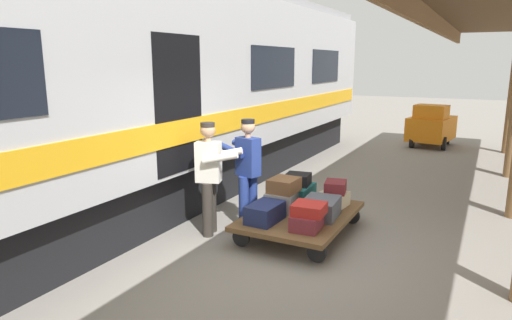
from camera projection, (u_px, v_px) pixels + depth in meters
The scene contains 16 objects.
ground_plane at pixel (312, 258), 6.02m from camera, with size 60.00×60.00×0.00m, color gray.
train_car at pixel (103, 94), 7.21m from camera, with size 3.02×18.45×4.00m.
luggage_cart at pixel (300, 216), 6.80m from camera, with size 1.42×2.05×0.33m.
suitcase_gray_aluminum at pixel (281, 201), 6.90m from camera, with size 0.42×0.47×0.29m, color #9EA0A5.
suitcase_cream_canvas at pixel (333, 199), 7.11m from camera, with size 0.41×0.44×0.22m, color beige.
suitcase_teal_softside at pixel (296, 193), 7.40m from camera, with size 0.51×0.63×0.26m, color #1E666B.
suitcase_slate_roller at pixel (321, 208), 6.62m from camera, with size 0.48×0.62×0.27m, color #4C515B.
suitcase_burgundy_valise at pixel (307, 222), 6.14m from camera, with size 0.37×0.48×0.21m, color maroon.
suitcase_navy_fabric at pixel (265, 213), 6.42m from camera, with size 0.38×0.59×0.26m, color navy.
suitcase_black_hardshell at pixel (298, 179), 7.37m from camera, with size 0.38×0.36×0.19m, color black.
suitcase_red_plastic at pixel (309, 209), 6.10m from camera, with size 0.42×0.40×0.15m, color #AD231E.
suitcase_brown_leather at pixel (284, 185), 6.85m from camera, with size 0.40×0.45×0.21m, color brown.
suitcase_maroon_trunk at pixel (335, 187), 7.08m from camera, with size 0.32×0.40×0.18m, color maroon.
porter_in_overalls at pixel (247, 169), 7.06m from camera, with size 0.73×0.54×1.70m.
porter_by_door at pixel (210, 175), 6.68m from camera, with size 0.73×0.56×1.70m.
baggage_tug at pixel (431, 126), 13.91m from camera, with size 1.36×1.86×1.30m.
Camera 1 is at (-1.93, 5.32, 2.56)m, focal length 31.66 mm.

